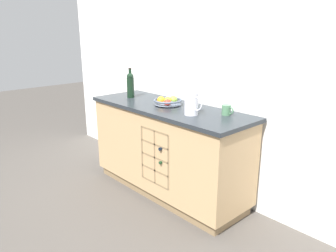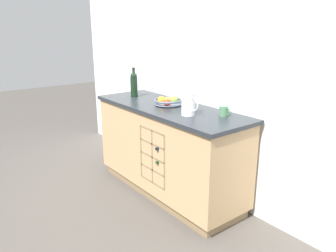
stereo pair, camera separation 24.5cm
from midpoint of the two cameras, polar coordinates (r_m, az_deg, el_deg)
ground_plane at (r=3.41m, az=2.10°, el=-11.26°), size 14.00×14.00×0.00m
back_wall at (r=3.26m, az=7.11°, el=10.90°), size 4.40×0.06×2.55m
kitchen_island at (r=3.22m, az=2.17°, el=-4.16°), size 1.73×0.60×0.89m
fruit_bowl at (r=3.12m, az=2.25°, el=4.31°), size 0.27×0.27×0.08m
white_pitcher at (r=2.76m, az=6.15°, el=3.84°), size 0.18×0.12×0.19m
ceramic_mug at (r=2.79m, az=12.24°, el=2.52°), size 0.11×0.08×0.09m
standing_wine_bottle at (r=3.50m, az=-3.95°, el=7.31°), size 0.08×0.08×0.31m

